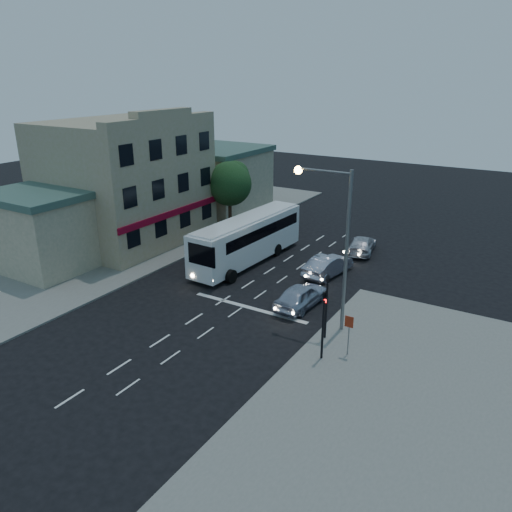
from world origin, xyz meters
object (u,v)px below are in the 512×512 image
Objects in this scene: street_tree at (230,182)px; traffic_signal_side at (323,317)px; streetlight at (336,232)px; tour_bus at (248,238)px; regulatory_sign at (349,329)px; car_sedan_a at (328,265)px; traffic_signal_main at (327,299)px; car_suv at (301,295)px; car_sedan_b at (362,244)px.

traffic_signal_side is at bearing -44.50° from street_tree.
streetlight is at bearing 105.70° from traffic_signal_side.
regulatory_sign is (11.63, -8.94, -0.33)m from tour_bus.
street_tree reaches higher than car_sedan_a.
streetlight is at bearing 123.44° from car_sedan_a.
streetlight reaches higher than regulatory_sign.
traffic_signal_side is (0.70, -1.98, 0.00)m from traffic_signal_main.
tour_bus is 14.67m from regulatory_sign.
car_suv is at bearing -41.11° from street_tree.
streetlight is at bearing 153.52° from car_suv.
tour_bus is 5.31× the size of regulatory_sign.
traffic_signal_main is 0.46× the size of streetlight.
street_tree is at bearing 138.92° from regulatory_sign.
car_sedan_a is 9.37m from streetlight.
car_sedan_a is 1.00× the size of car_sedan_b.
traffic_signal_main is 1.86× the size of regulatory_sign.
car_sedan_a is 0.51× the size of streetlight.
traffic_signal_side is at bearing 130.36° from car_suv.
car_sedan_b is at bearing 107.41° from regulatory_sign.
traffic_signal_main is (9.93, -7.92, 0.50)m from tour_bus.
traffic_signal_side is at bearing -136.08° from regulatory_sign.
traffic_signal_main is at bearing -35.88° from tour_bus.
street_tree is at bearing 135.62° from tour_bus.
car_sedan_b is (6.74, 6.67, -1.26)m from tour_bus.
car_sedan_b is 1.11× the size of traffic_signal_main.
car_sedan_b is at bearing 1.56° from street_tree.
car_suv is 1.07× the size of traffic_signal_side.
car_suv is at bearing 126.11° from traffic_signal_side.
car_sedan_a is at bearing -79.26° from car_suv.
regulatory_sign is 23.40m from street_tree.
regulatory_sign is at bearing 96.42° from car_sedan_b.
car_sedan_b is 1.11× the size of traffic_signal_side.
car_sedan_a is at bearing 114.81° from streetlight.
car_sedan_b is at bearing -85.12° from car_sedan_a.
traffic_signal_side is 1.61m from regulatory_sign.
traffic_signal_main reaches higher than car_suv.
streetlight is 1.45× the size of street_tree.
streetlight is (2.69, -1.60, 4.98)m from car_suv.
car_suv is 0.49× the size of streetlight.
car_sedan_b is at bearing 47.40° from tour_bus.
street_tree is at bearing -16.08° from car_sedan_a.
traffic_signal_main reaches higher than regulatory_sign.
car_sedan_b is 14.41m from streetlight.
car_sedan_b is (-0.25, 11.57, -0.09)m from car_suv.
tour_bus is 9.56m from car_sedan_b.
street_tree reaches higher than tour_bus.
street_tree is at bearing 135.50° from traffic_signal_side.
tour_bus is 12.71m from traffic_signal_main.
car_sedan_a is 11.02m from regulatory_sign.
street_tree is (-5.88, 6.32, 2.57)m from tour_bus.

